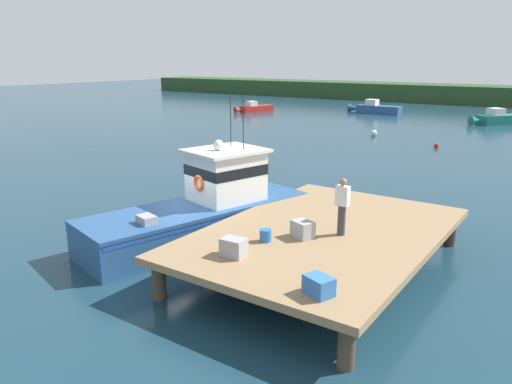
# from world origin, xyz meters

# --- Properties ---
(ground_plane) EXTENTS (200.00, 200.00, 0.00)m
(ground_plane) POSITION_xyz_m (0.00, 0.00, 0.00)
(ground_plane) COLOR #193847
(dock) EXTENTS (6.00, 9.00, 1.20)m
(dock) POSITION_xyz_m (4.80, 0.00, 1.07)
(dock) COLOR #4C3D2D
(dock) RESTS_ON ground
(main_fishing_boat) EXTENTS (4.55, 9.93, 4.80)m
(main_fishing_boat) POSITION_xyz_m (0.35, 0.28, 1.01)
(main_fishing_boat) COLOR #285184
(main_fishing_boat) RESTS_ON ground
(crate_stack_near_edge) EXTENTS (0.72, 0.63, 0.47)m
(crate_stack_near_edge) POSITION_xyz_m (4.57, -0.88, 1.44)
(crate_stack_near_edge) COLOR #9E9EA3
(crate_stack_near_edge) RESTS_ON dock
(crate_single_far) EXTENTS (0.71, 0.62, 0.41)m
(crate_single_far) POSITION_xyz_m (6.55, -3.71, 1.41)
(crate_single_far) COLOR #3370B2
(crate_single_far) RESTS_ON dock
(crate_stack_mid_dock) EXTENTS (0.63, 0.48, 0.47)m
(crate_stack_mid_dock) POSITION_xyz_m (3.81, -3.04, 1.43)
(crate_stack_mid_dock) COLOR #9E9EA3
(crate_stack_mid_dock) RESTS_ON dock
(bait_bucket) EXTENTS (0.32, 0.32, 0.34)m
(bait_bucket) POSITION_xyz_m (3.90, -1.73, 1.37)
(bait_bucket) COLOR #2866B2
(bait_bucket) RESTS_ON dock
(deckhand_by_the_boat) EXTENTS (0.36, 0.22, 1.63)m
(deckhand_by_the_boat) POSITION_xyz_m (5.36, -0.08, 2.06)
(deckhand_by_the_boat) COLOR #383842
(deckhand_by_the_boat) RESTS_ON dock
(moored_boat_near_channel) EXTENTS (6.08, 1.56, 1.55)m
(moored_boat_near_channel) POSITION_xyz_m (-9.92, 41.60, 0.53)
(moored_boat_near_channel) COLOR #285184
(moored_boat_near_channel) RESTS_ON ground
(moored_boat_far_right) EXTENTS (4.65, 5.44, 1.52)m
(moored_boat_far_right) POSITION_xyz_m (3.24, 39.02, 0.52)
(moored_boat_far_right) COLOR #196B5B
(moored_boat_far_right) RESTS_ON ground
(moored_boat_far_left) EXTENTS (2.72, 4.93, 1.25)m
(moored_boat_far_left) POSITION_xyz_m (-22.02, 35.05, 0.43)
(moored_boat_far_left) COLOR red
(moored_boat_far_left) RESTS_ON ground
(mooring_buoy_channel_marker) EXTENTS (0.35, 0.35, 0.35)m
(mooring_buoy_channel_marker) POSITION_xyz_m (1.94, 22.73, 0.17)
(mooring_buoy_channel_marker) COLOR red
(mooring_buoy_channel_marker) RESTS_ON ground
(mooring_buoy_outer) EXTENTS (0.48, 0.48, 0.48)m
(mooring_buoy_outer) POSITION_xyz_m (-3.67, 25.40, 0.24)
(mooring_buoy_outer) COLOR silver
(mooring_buoy_outer) RESTS_ON ground
(far_shoreline) EXTENTS (120.00, 8.00, 2.40)m
(far_shoreline) POSITION_xyz_m (0.00, 62.00, 1.20)
(far_shoreline) COLOR #284723
(far_shoreline) RESTS_ON ground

